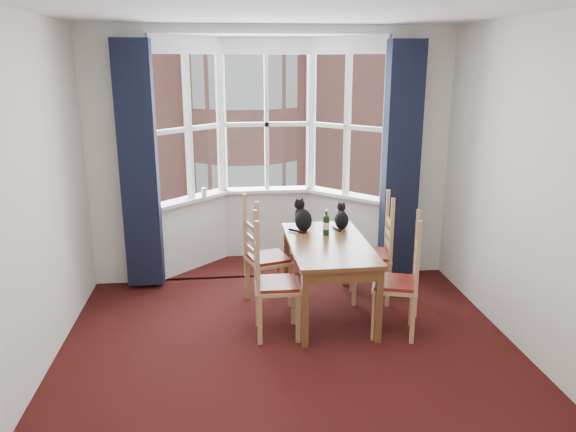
{
  "coord_description": "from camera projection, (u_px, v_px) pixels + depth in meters",
  "views": [
    {
      "loc": [
        -0.5,
        -3.9,
        2.44
      ],
      "look_at": [
        0.05,
        1.05,
        1.05
      ],
      "focal_mm": 35.0,
      "sensor_mm": 36.0,
      "label": 1
    }
  ],
  "objects": [
    {
      "name": "tenement_building",
      "position": [
        241.0,
        87.0,
        17.42
      ],
      "size": [
        18.4,
        7.8,
        15.2
      ],
      "color": "#A16253",
      "rests_on": "street"
    },
    {
      "name": "curtain_left",
      "position": [
        139.0,
        167.0,
        5.91
      ],
      "size": [
        0.38,
        0.22,
        2.6
      ],
      "primitive_type": "cube",
      "color": "black",
      "rests_on": "floor"
    },
    {
      "name": "chair_right_near",
      "position": [
        405.0,
        285.0,
        5.07
      ],
      "size": [
        0.5,
        0.52,
        0.92
      ],
      "color": "tan",
      "rests_on": "floor"
    },
    {
      "name": "chair_right_far",
      "position": [
        379.0,
        257.0,
        5.81
      ],
      "size": [
        0.46,
        0.47,
        0.92
      ],
      "color": "tan",
      "rests_on": "floor"
    },
    {
      "name": "wall_back_pier_left",
      "position": [
        119.0,
        160.0,
        6.04
      ],
      "size": [
        0.7,
        0.12,
        2.8
      ],
      "primitive_type": "cube",
      "color": "silver",
      "rests_on": "floor"
    },
    {
      "name": "wall_right",
      "position": [
        557.0,
        201.0,
        4.27
      ],
      "size": [
        0.0,
        4.5,
        4.5
      ],
      "primitive_type": "plane",
      "rotation": [
        1.57,
        0.0,
        -1.57
      ],
      "color": "silver",
      "rests_on": "floor"
    },
    {
      "name": "floor",
      "position": [
        296.0,
        379.0,
        4.44
      ],
      "size": [
        4.5,
        4.5,
        0.0
      ],
      "primitive_type": "plane",
      "color": "black",
      "rests_on": "ground"
    },
    {
      "name": "wine_bottle",
      "position": [
        326.0,
        224.0,
        5.62
      ],
      "size": [
        0.07,
        0.07,
        0.26
      ],
      "color": "black",
      "rests_on": "dining_table"
    },
    {
      "name": "cat_left",
      "position": [
        303.0,
        218.0,
        5.77
      ],
      "size": [
        0.25,
        0.29,
        0.34
      ],
      "color": "black",
      "rests_on": "dining_table"
    },
    {
      "name": "curtain_right",
      "position": [
        401.0,
        162.0,
        6.21
      ],
      "size": [
        0.38,
        0.22,
        2.6
      ],
      "primitive_type": "cube",
      "color": "black",
      "rests_on": "floor"
    },
    {
      "name": "wall_back_pier_right",
      "position": [
        416.0,
        154.0,
        6.39
      ],
      "size": [
        0.7,
        0.12,
        2.8
      ],
      "primitive_type": "cube",
      "color": "silver",
      "rests_on": "floor"
    },
    {
      "name": "wall_near",
      "position": [
        380.0,
        377.0,
        1.91
      ],
      "size": [
        4.0,
        0.0,
        4.0
      ],
      "primitive_type": "plane",
      "rotation": [
        -1.57,
        0.0,
        0.0
      ],
      "color": "silver",
      "rests_on": "floor"
    },
    {
      "name": "cat_right",
      "position": [
        342.0,
        218.0,
        5.84
      ],
      "size": [
        0.17,
        0.22,
        0.28
      ],
      "color": "black",
      "rests_on": "dining_table"
    },
    {
      "name": "wall_left",
      "position": [
        9.0,
        217.0,
        3.85
      ],
      "size": [
        0.0,
        4.5,
        4.5
      ],
      "primitive_type": "plane",
      "rotation": [
        1.57,
        0.0,
        1.57
      ],
      "color": "silver",
      "rests_on": "floor"
    },
    {
      "name": "candle_tall",
      "position": [
        204.0,
        193.0,
        6.6
      ],
      "size": [
        0.06,
        0.06,
        0.12
      ],
      "primitive_type": "cylinder",
      "color": "white",
      "rests_on": "bay_window"
    },
    {
      "name": "dining_table",
      "position": [
        328.0,
        251.0,
        5.44
      ],
      "size": [
        0.78,
        1.42,
        0.74
      ],
      "color": "brown",
      "rests_on": "floor"
    },
    {
      "name": "ceiling",
      "position": [
        298.0,
        3.0,
        3.69
      ],
      "size": [
        4.5,
        4.5,
        0.0
      ],
      "primitive_type": "plane",
      "rotation": [
        3.14,
        0.0,
        0.0
      ],
      "color": "white",
      "rests_on": "floor"
    },
    {
      "name": "street",
      "position": [
        235.0,
        192.0,
        36.93
      ],
      "size": [
        80.0,
        80.0,
        0.0
      ],
      "primitive_type": "plane",
      "color": "#333335",
      "rests_on": "ground"
    },
    {
      "name": "chair_left_near",
      "position": [
        267.0,
        286.0,
        5.05
      ],
      "size": [
        0.4,
        0.42,
        0.92
      ],
      "color": "tan",
      "rests_on": "floor"
    },
    {
      "name": "bay_window",
      "position": [
        268.0,
        150.0,
        6.7
      ],
      "size": [
        2.76,
        0.94,
        2.8
      ],
      "color": "white",
      "rests_on": "floor"
    },
    {
      "name": "chair_left_far",
      "position": [
        260.0,
        261.0,
        5.69
      ],
      "size": [
        0.5,
        0.52,
        0.92
      ],
      "color": "tan",
      "rests_on": "floor"
    }
  ]
}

